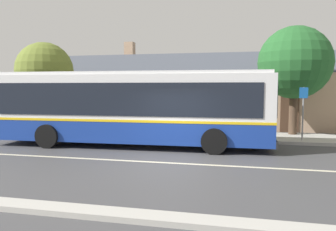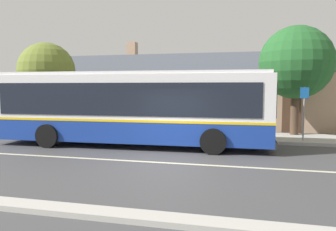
{
  "view_description": "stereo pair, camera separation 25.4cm",
  "coord_description": "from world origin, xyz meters",
  "px_view_note": "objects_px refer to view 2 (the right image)",
  "views": [
    {
      "loc": [
        2.42,
        -10.59,
        2.55
      ],
      "look_at": [
        -0.83,
        3.86,
        1.27
      ],
      "focal_mm": 35.0,
      "sensor_mm": 36.0,
      "label": 1
    },
    {
      "loc": [
        2.67,
        -10.54,
        2.55
      ],
      "look_at": [
        -0.83,
        3.86,
        1.27
      ],
      "focal_mm": 35.0,
      "sensor_mm": 36.0,
      "label": 2
    }
  ],
  "objects_px": {
    "transit_bus": "(131,106)",
    "bus_stop_sign": "(304,108)",
    "street_tree_secondary": "(47,72)",
    "bench_by_building": "(29,122)",
    "bench_down_street": "(95,124)",
    "street_tree_primary": "(295,65)"
  },
  "relations": [
    {
      "from": "transit_bus",
      "to": "bus_stop_sign",
      "type": "relative_size",
      "value": 5.02
    },
    {
      "from": "street_tree_primary",
      "to": "bus_stop_sign",
      "type": "xyz_separation_m",
      "value": [
        0.15,
        -2.15,
        -2.0
      ]
    },
    {
      "from": "transit_bus",
      "to": "bus_stop_sign",
      "type": "distance_m",
      "value": 7.68
    },
    {
      "from": "street_tree_primary",
      "to": "street_tree_secondary",
      "type": "relative_size",
      "value": 1.08
    },
    {
      "from": "bench_down_street",
      "to": "street_tree_secondary",
      "type": "bearing_deg",
      "value": 159.98
    },
    {
      "from": "bench_by_building",
      "to": "bench_down_street",
      "type": "distance_m",
      "value": 4.26
    },
    {
      "from": "bench_down_street",
      "to": "bus_stop_sign",
      "type": "bearing_deg",
      "value": -2.33
    },
    {
      "from": "bench_by_building",
      "to": "bus_stop_sign",
      "type": "relative_size",
      "value": 0.67
    },
    {
      "from": "street_tree_secondary",
      "to": "bus_stop_sign",
      "type": "bearing_deg",
      "value": -7.15
    },
    {
      "from": "transit_bus",
      "to": "street_tree_primary",
      "type": "bearing_deg",
      "value": 30.35
    },
    {
      "from": "transit_bus",
      "to": "street_tree_secondary",
      "type": "distance_m",
      "value": 7.86
    },
    {
      "from": "transit_bus",
      "to": "bus_stop_sign",
      "type": "bearing_deg",
      "value": 15.81
    },
    {
      "from": "bench_by_building",
      "to": "bench_down_street",
      "type": "bearing_deg",
      "value": -3.38
    },
    {
      "from": "street_tree_primary",
      "to": "bus_stop_sign",
      "type": "distance_m",
      "value": 2.94
    },
    {
      "from": "street_tree_primary",
      "to": "street_tree_secondary",
      "type": "xyz_separation_m",
      "value": [
        -13.88,
        -0.39,
        -0.22
      ]
    },
    {
      "from": "bench_down_street",
      "to": "street_tree_primary",
      "type": "distance_m",
      "value": 10.8
    },
    {
      "from": "transit_bus",
      "to": "bench_down_street",
      "type": "distance_m",
      "value": 4.05
    },
    {
      "from": "street_tree_primary",
      "to": "street_tree_secondary",
      "type": "height_order",
      "value": "street_tree_primary"
    },
    {
      "from": "transit_bus",
      "to": "street_tree_primary",
      "type": "xyz_separation_m",
      "value": [
        7.24,
        4.24,
        1.93
      ]
    },
    {
      "from": "bus_stop_sign",
      "to": "transit_bus",
      "type": "bearing_deg",
      "value": -164.19
    },
    {
      "from": "street_tree_primary",
      "to": "bus_stop_sign",
      "type": "height_order",
      "value": "street_tree_primary"
    },
    {
      "from": "bench_down_street",
      "to": "street_tree_primary",
      "type": "bearing_deg",
      "value": 9.6
    }
  ]
}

